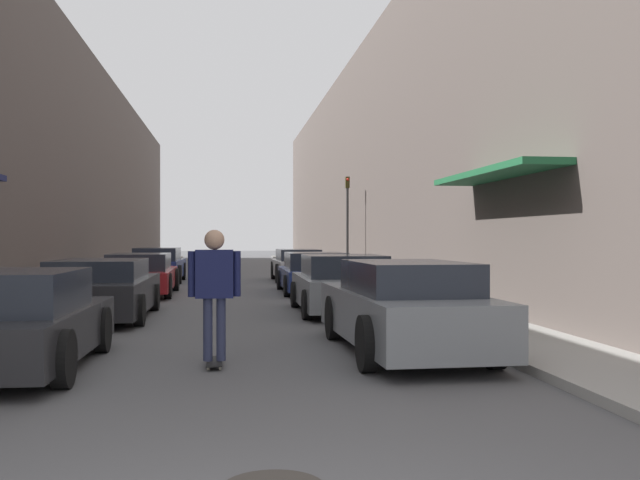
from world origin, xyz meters
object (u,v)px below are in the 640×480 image
parked_car_left_0 (16,322)px  skateboarder (214,282)px  parked_car_right_2 (315,273)px  traffic_light (347,216)px  parked_car_left_3 (158,265)px  parked_car_right_3 (298,265)px  parked_car_left_2 (140,275)px  parked_car_left_1 (101,290)px  parked_car_right_0 (404,308)px  parked_car_right_1 (342,285)px

parked_car_left_0 → skateboarder: skateboarder is taller
parked_car_right_2 → traffic_light: (2.14, 6.64, 1.95)m
parked_car_left_3 → skateboarder: 17.99m
parked_car_left_3 → parked_car_right_3: 5.27m
parked_car_left_2 → parked_car_right_3: (5.20, 6.03, 0.01)m
parked_car_left_2 → skateboarder: size_ratio=2.68×
parked_car_left_0 → parked_car_left_1: size_ratio=0.86×
skateboarder → parked_car_right_0: bearing=14.8°
parked_car_right_3 → traffic_light: 2.96m
parked_car_left_1 → parked_car_left_2: (0.09, 6.00, -0.00)m
parked_car_left_0 → parked_car_right_3: size_ratio=0.95×
parked_car_left_3 → traffic_light: size_ratio=1.03×
parked_car_right_3 → parked_car_right_0: bearing=-90.4°
parked_car_right_1 → traffic_light: 12.72m
parked_car_left_1 → skateboarder: size_ratio=2.64×
parked_car_right_2 → skateboarder: 12.35m
parked_car_right_2 → parked_car_right_1: bearing=-90.9°
parked_car_right_2 → parked_car_left_2: bearing=-177.6°
skateboarder → parked_car_left_0: bearing=179.5°
skateboarder → traffic_light: (4.94, 18.65, 1.44)m
parked_car_left_3 → parked_car_left_1: bearing=-90.1°
parked_car_left_1 → parked_car_right_0: 7.24m
parked_car_left_1 → traffic_light: (7.37, 12.85, 1.94)m
parked_car_right_3 → parked_car_left_0: bearing=-106.7°
parked_car_left_3 → parked_car_right_1: parked_car_right_1 is taller
parked_car_left_0 → parked_car_right_3: 18.59m
parked_car_left_0 → parked_car_right_1: size_ratio=0.98×
parked_car_left_1 → parked_car_left_3: size_ratio=1.15×
traffic_light → parked_car_right_1: bearing=-100.2°
skateboarder → traffic_light: size_ratio=0.45×
parked_car_left_2 → parked_car_right_0: 12.18m
parked_car_right_3 → parked_car_left_2: bearing=-130.8°
parked_car_left_3 → parked_car_right_2: (5.21, -5.81, -0.04)m
parked_car_left_0 → traffic_light: bearing=68.3°
parked_car_left_1 → parked_car_left_2: parked_car_left_1 is taller
parked_car_right_0 → skateboarder: 2.86m
parked_car_left_1 → traffic_light: 14.94m
parked_car_left_1 → parked_car_right_1: parked_car_right_1 is taller
parked_car_left_3 → parked_car_left_0: bearing=-90.2°
parked_car_left_0 → parked_car_right_0: bearing=7.7°
parked_car_left_3 → parked_car_right_2: 7.81m
parked_car_left_1 → skateboarder: skateboarder is taller
parked_car_right_1 → skateboarder: bearing=-113.4°
parked_car_left_3 → parked_car_right_0: bearing=-73.3°
parked_car_right_0 → parked_car_left_3: bearing=106.7°
parked_car_left_0 → parked_car_right_1: parked_car_right_1 is taller
parked_car_left_0 → parked_car_left_2: (0.14, 11.78, -0.01)m
parked_car_left_1 → parked_car_right_1: size_ratio=1.14×
parked_car_right_3 → parked_car_right_1: bearing=-90.7°
parked_car_right_0 → parked_car_right_1: size_ratio=1.13×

